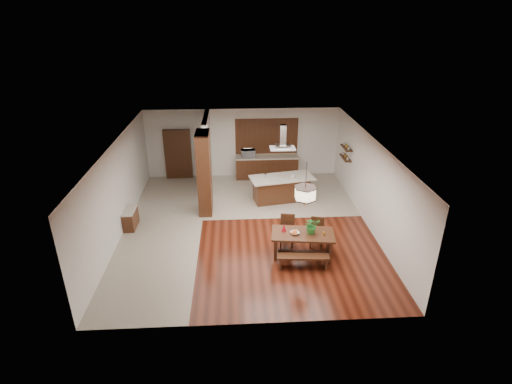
{
  "coord_description": "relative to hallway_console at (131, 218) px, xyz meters",
  "views": [
    {
      "loc": [
        -0.38,
        -11.54,
        6.55
      ],
      "look_at": [
        0.3,
        0.0,
        1.25
      ],
      "focal_mm": 28.0,
      "sensor_mm": 36.0,
      "label": 1
    }
  ],
  "objects": [
    {
      "name": "room_shell",
      "position": [
        3.81,
        -0.2,
        1.75
      ],
      "size": [
        9.0,
        9.04,
        2.92
      ],
      "color": "#3C140A",
      "rests_on": "ground"
    },
    {
      "name": "partition_pier",
      "position": [
        2.41,
        1.0,
        1.14
      ],
      "size": [
        0.45,
        1.0,
        2.9
      ],
      "primitive_type": "cube",
      "color": "black",
      "rests_on": "ground"
    },
    {
      "name": "island_cup",
      "position": [
        5.56,
        1.61,
        0.69
      ],
      "size": [
        0.15,
        0.15,
        0.1
      ],
      "primitive_type": "imported",
      "rotation": [
        0.0,
        0.0,
        0.18
      ],
      "color": "silver",
      "rests_on": "kitchen_island"
    },
    {
      "name": "hallway_console",
      "position": [
        0.0,
        0.0,
        0.0
      ],
      "size": [
        0.37,
        0.88,
        0.63
      ],
      "primitive_type": "cube",
      "color": "black",
      "rests_on": "ground"
    },
    {
      "name": "hallway_doorway",
      "position": [
        1.11,
        4.2,
        0.74
      ],
      "size": [
        1.1,
        0.2,
        2.1
      ],
      "primitive_type": "cube",
      "color": "black",
      "rests_on": "ground"
    },
    {
      "name": "gold_ornament",
      "position": [
        5.92,
        -2.12,
        0.47
      ],
      "size": [
        0.08,
        0.08,
        0.1
      ],
      "primitive_type": "cylinder",
      "rotation": [
        0.0,
        0.0,
        -0.15
      ],
      "color": "gold",
      "rests_on": "dining_table"
    },
    {
      "name": "dining_table",
      "position": [
        5.35,
        -1.99,
        0.23
      ],
      "size": [
        1.88,
        1.11,
        0.74
      ],
      "rotation": [
        0.0,
        0.0,
        -0.13
      ],
      "color": "black",
      "rests_on": "ground"
    },
    {
      "name": "tile_hallway",
      "position": [
        1.06,
        -0.2,
        -0.31
      ],
      "size": [
        2.5,
        9.0,
        0.01
      ],
      "primitive_type": "cube",
      "color": "#B1A593",
      "rests_on": "ground"
    },
    {
      "name": "dining_chair_left",
      "position": [
        4.98,
        -1.39,
        0.17
      ],
      "size": [
        0.49,
        0.49,
        0.96
      ],
      "primitive_type": null,
      "rotation": [
        0.0,
        0.0,
        -0.17
      ],
      "color": "black",
      "rests_on": "ground"
    },
    {
      "name": "pendant_lantern",
      "position": [
        5.35,
        -1.99,
        1.93
      ],
      "size": [
        0.64,
        0.64,
        1.31
      ],
      "primitive_type": null,
      "color": "beige",
      "rests_on": "room_shell"
    },
    {
      "name": "shelf_lower",
      "position": [
        7.68,
        2.4,
        1.08
      ],
      "size": [
        0.26,
        0.9,
        0.04
      ],
      "primitive_type": "cube",
      "color": "black",
      "rests_on": "room_shell"
    },
    {
      "name": "shelf_upper",
      "position": [
        7.68,
        2.4,
        1.49
      ],
      "size": [
        0.26,
        0.9,
        0.04
      ],
      "primitive_type": "cube",
      "color": "black",
      "rests_on": "room_shell"
    },
    {
      "name": "dining_chair_right",
      "position": [
        5.86,
        -1.5,
        0.14
      ],
      "size": [
        0.49,
        0.49,
        0.9
      ],
      "primitive_type": null,
      "rotation": [
        0.0,
        0.0,
        -0.26
      ],
      "color": "black",
      "rests_on": "ground"
    },
    {
      "name": "kitchen_island",
      "position": [
        5.17,
        1.74,
        0.17
      ],
      "size": [
        2.46,
        1.44,
        0.95
      ],
      "rotation": [
        0.0,
        0.0,
        0.2
      ],
      "color": "black",
      "rests_on": "ground"
    },
    {
      "name": "dining_bench",
      "position": [
        5.27,
        -2.62,
        -0.11
      ],
      "size": [
        1.45,
        0.42,
        0.4
      ],
      "primitive_type": null,
      "rotation": [
        0.0,
        0.0,
        -0.07
      ],
      "color": "black",
      "rests_on": "ground"
    },
    {
      "name": "napkin_cone",
      "position": [
        4.82,
        -1.84,
        0.54
      ],
      "size": [
        0.15,
        0.15,
        0.22
      ],
      "primitive_type": "cone",
      "rotation": [
        0.0,
        0.0,
        -0.04
      ],
      "color": "#AB0C18",
      "rests_on": "dining_table"
    },
    {
      "name": "foliage_plant",
      "position": [
        5.59,
        -1.98,
        0.67
      ],
      "size": [
        0.48,
        0.43,
        0.48
      ],
      "primitive_type": "imported",
      "rotation": [
        0.0,
        0.0,
        0.12
      ],
      "color": "#256F27",
      "rests_on": "dining_table"
    },
    {
      "name": "soffit_band",
      "position": [
        3.81,
        -0.2,
        2.57
      ],
      "size": [
        8.0,
        9.0,
        0.02
      ],
      "primitive_type": "cube",
      "color": "#381B0E",
      "rests_on": "room_shell"
    },
    {
      "name": "tile_kitchen",
      "position": [
        5.06,
        2.3,
        -0.31
      ],
      "size": [
        5.5,
        4.0,
        0.01
      ],
      "primitive_type": "cube",
      "color": "#B1A593",
      "rests_on": "ground"
    },
    {
      "name": "partition_stub",
      "position": [
        2.41,
        3.1,
        1.14
      ],
      "size": [
        0.18,
        2.4,
        2.9
      ],
      "primitive_type": "cube",
      "color": "silver",
      "rests_on": "ground"
    },
    {
      "name": "fruit_bowl",
      "position": [
        5.11,
        -2.0,
        0.46
      ],
      "size": [
        0.31,
        0.31,
        0.06
      ],
      "primitive_type": "imported",
      "rotation": [
        0.0,
        0.0,
        0.3
      ],
      "color": "beige",
      "rests_on": "dining_table"
    },
    {
      "name": "range_hood",
      "position": [
        5.17,
        1.74,
        2.15
      ],
      "size": [
        0.9,
        0.55,
        0.87
      ],
      "primitive_type": null,
      "color": "silver",
      "rests_on": "room_shell"
    },
    {
      "name": "microwave",
      "position": [
        4.03,
        4.0,
        0.79
      ],
      "size": [
        0.59,
        0.42,
        0.32
      ],
      "primitive_type": "imported",
      "rotation": [
        0.0,
        0.0,
        0.06
      ],
      "color": "#B2B3B9",
      "rests_on": "rear_counter"
    },
    {
      "name": "rear_counter",
      "position": [
        4.81,
        4.0,
        0.16
      ],
      "size": [
        2.6,
        0.62,
        0.95
      ],
      "color": "black",
      "rests_on": "ground"
    },
    {
      "name": "kitchen_window",
      "position": [
        4.81,
        4.26,
        1.44
      ],
      "size": [
        2.6,
        0.08,
        1.5
      ],
      "primitive_type": "cube",
      "color": "brown",
      "rests_on": "room_shell"
    }
  ]
}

